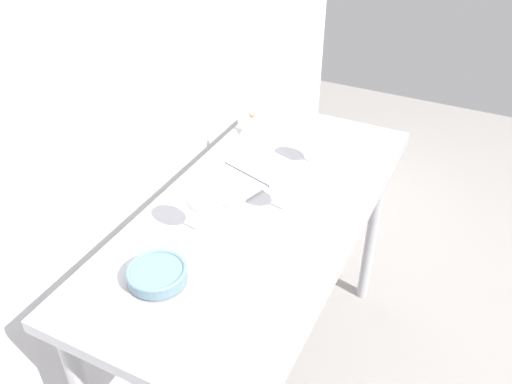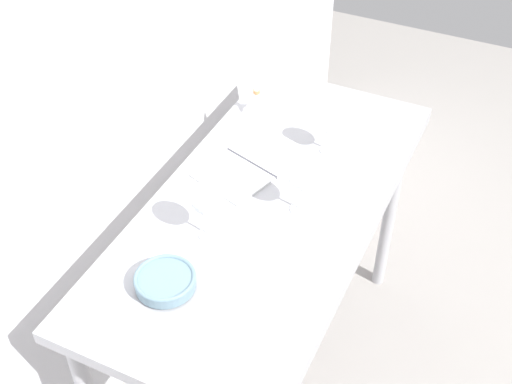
{
  "view_description": "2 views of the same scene",
  "coord_description": "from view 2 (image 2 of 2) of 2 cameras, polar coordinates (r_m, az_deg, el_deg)",
  "views": [
    {
      "loc": [
        -1.23,
        -0.6,
        1.93
      ],
      "look_at": [
        0.01,
        0.01,
        0.95
      ],
      "focal_mm": 36.83,
      "sensor_mm": 36.0,
      "label": 1
    },
    {
      "loc": [
        -1.39,
        -0.63,
        2.28
      ],
      "look_at": [
        -0.06,
        0.0,
        0.98
      ],
      "focal_mm": 47.44,
      "sensor_mm": 36.0,
      "label": 2
    }
  ],
  "objects": [
    {
      "name": "ground_plane",
      "position": [
        2.74,
        0.66,
        -14.79
      ],
      "size": [
        6.0,
        6.0,
        0.0
      ],
      "primitive_type": "plane",
      "color": "#9B9691"
    },
    {
      "name": "back_wall",
      "position": [
        2.03,
        -11.94,
        11.76
      ],
      "size": [
        3.8,
        0.04,
        2.6
      ],
      "primitive_type": "cube",
      "color": "silver",
      "rests_on": "ground_plane"
    },
    {
      "name": "steel_counter",
      "position": [
        2.13,
        0.97,
        -2.85
      ],
      "size": [
        1.4,
        0.65,
        0.9
      ],
      "color": "#A5A5AA",
      "rests_on": "ground_plane"
    },
    {
      "name": "wine_glass_far_left",
      "position": [
        1.86,
        -4.17,
        -0.75
      ],
      "size": [
        0.09,
        0.09,
        0.18
      ],
      "color": "white",
      "rests_on": "steel_counter"
    },
    {
      "name": "wine_glass_near_right",
      "position": [
        2.19,
        6.45,
        5.8
      ],
      "size": [
        0.08,
        0.08,
        0.16
      ],
      "color": "white",
      "rests_on": "steel_counter"
    },
    {
      "name": "wine_glass_near_center",
      "position": [
        1.94,
        4.0,
        1.38
      ],
      "size": [
        0.09,
        0.09,
        0.18
      ],
      "color": "white",
      "rests_on": "steel_counter"
    },
    {
      "name": "open_notebook",
      "position": [
        2.18,
        -0.39,
        2.42
      ],
      "size": [
        0.4,
        0.31,
        0.01
      ],
      "rotation": [
        0.0,
        0.0,
        -0.3
      ],
      "color": "white",
      "rests_on": "steel_counter"
    },
    {
      "name": "tasting_sheet_upper",
      "position": [
        1.88,
        0.06,
        -5.56
      ],
      "size": [
        0.23,
        0.3,
        0.0
      ],
      "primitive_type": "cube",
      "rotation": [
        0.0,
        0.0,
        -0.21
      ],
      "color": "white",
      "rests_on": "steel_counter"
    },
    {
      "name": "tasting_bowl",
      "position": [
        1.81,
        -7.65,
        -7.45
      ],
      "size": [
        0.17,
        0.17,
        0.04
      ],
      "color": "beige",
      "rests_on": "steel_counter"
    },
    {
      "name": "decanter_funnel",
      "position": [
        2.4,
        0.04,
        7.54
      ],
      "size": [
        0.11,
        0.11,
        0.13
      ],
      "color": "silver",
      "rests_on": "steel_counter"
    }
  ]
}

